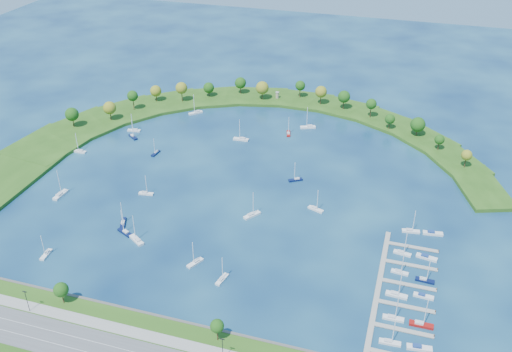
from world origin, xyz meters
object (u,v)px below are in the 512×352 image
(moored_boat_12, at_px, (308,127))
(docked_boat_2, at_px, (393,318))
(moored_boat_1, at_px, (156,153))
(docked_boat_10, at_px, (411,230))
(moored_boat_5, at_px, (296,179))
(moored_boat_9, at_px, (125,232))
(dock_system, at_px, (396,293))
(docked_boat_0, at_px, (390,342))
(docked_boat_11, at_px, (433,233))
(moored_boat_11, at_px, (241,139))
(moored_boat_16, at_px, (133,136))
(docked_boat_6, at_px, (400,272))
(docked_boat_9, at_px, (426,257))
(harbor_tower, at_px, (277,95))
(docked_boat_7, at_px, (425,280))
(moored_boat_15, at_px, (80,151))
(moored_boat_4, at_px, (137,240))
(moored_boat_13, at_px, (288,133))
(docked_boat_4, at_px, (396,294))
(moored_boat_8, at_px, (222,279))
(moored_boat_2, at_px, (195,262))
(docked_boat_3, at_px, (421,324))
(moored_boat_3, at_px, (146,193))
(moored_boat_14, at_px, (134,130))
(docked_boat_5, at_px, (423,296))
(docked_boat_8, at_px, (402,253))
(moored_boat_10, at_px, (252,215))
(moored_boat_18, at_px, (316,209))
(moored_boat_7, at_px, (196,112))
(moored_boat_6, at_px, (46,254))
(docked_boat_1, at_px, (419,348))

(moored_boat_12, xyz_separation_m, docked_boat_2, (68.41, -154.27, -0.08))
(moored_boat_1, bearing_deg, docked_boat_10, 83.28)
(moored_boat_5, bearing_deg, docked_boat_2, 92.06)
(moored_boat_9, bearing_deg, dock_system, -156.38)
(docked_boat_0, xyz_separation_m, docked_boat_11, (12.34, 73.69, -0.21))
(moored_boat_11, xyz_separation_m, moored_boat_16, (-65.03, -16.66, -0.05))
(moored_boat_5, bearing_deg, docked_boat_6, 102.74)
(moored_boat_12, relative_size, docked_boat_9, 1.53)
(harbor_tower, height_order, docked_boat_11, harbor_tower)
(docked_boat_7, bearing_deg, docked_boat_9, 93.32)
(moored_boat_12, relative_size, moored_boat_15, 1.17)
(harbor_tower, bearing_deg, moored_boat_4, -96.12)
(moored_boat_13, bearing_deg, docked_boat_4, -163.36)
(moored_boat_8, distance_m, moored_boat_11, 128.38)
(moored_boat_2, relative_size, docked_boat_10, 1.00)
(moored_boat_13, xyz_separation_m, docked_boat_3, (88.63, -142.19, 0.06))
(moored_boat_3, relative_size, docked_boat_7, 0.97)
(moored_boat_4, height_order, moored_boat_13, moored_boat_4)
(moored_boat_5, relative_size, docked_boat_2, 0.94)
(moored_boat_14, bearing_deg, harbor_tower, -143.98)
(docked_boat_9, bearing_deg, docked_boat_5, -80.28)
(moored_boat_1, bearing_deg, docked_boat_4, 67.44)
(docked_boat_8, bearing_deg, moored_boat_11, 150.10)
(moored_boat_2, relative_size, moored_boat_3, 1.06)
(moored_boat_3, distance_m, moored_boat_8, 79.42)
(moored_boat_10, relative_size, moored_boat_14, 1.12)
(moored_boat_18, bearing_deg, docked_boat_3, -29.65)
(moored_boat_3, bearing_deg, moored_boat_13, 51.61)
(moored_boat_14, relative_size, docked_boat_4, 0.94)
(moored_boat_15, relative_size, docked_boat_7, 1.06)
(docked_boat_3, height_order, docked_boat_6, docked_boat_3)
(docked_boat_5, distance_m, docked_boat_8, 27.63)
(docked_boat_0, bearing_deg, harbor_tower, 113.61)
(harbor_tower, relative_size, moored_boat_2, 0.38)
(moored_boat_7, bearing_deg, docked_boat_3, 89.43)
(docked_boat_3, xyz_separation_m, docked_boat_6, (-10.47, 28.56, -0.08))
(moored_boat_4, relative_size, moored_boat_9, 1.08)
(moored_boat_6, relative_size, docked_boat_4, 0.88)
(moored_boat_1, xyz_separation_m, moored_boat_3, (14.54, -41.36, 0.02))
(docked_boat_5, relative_size, docked_boat_11, 0.87)
(moored_boat_3, distance_m, moored_boat_12, 119.87)
(moored_boat_3, height_order, moored_boat_12, moored_boat_12)
(docked_boat_0, xyz_separation_m, docked_boat_10, (2.40, 72.46, 0.01))
(docked_boat_11, bearing_deg, docked_boat_1, -99.11)
(moored_boat_2, relative_size, moored_boat_13, 1.05)
(moored_boat_15, height_order, docked_boat_1, moored_boat_15)
(moored_boat_9, height_order, moored_boat_18, moored_boat_9)
(moored_boat_14, bearing_deg, docked_boat_0, 134.16)
(moored_boat_4, relative_size, moored_boat_8, 1.19)
(docked_boat_2, distance_m, docked_boat_6, 28.25)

